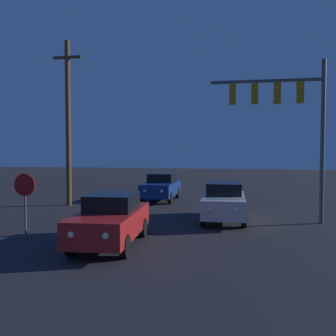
{
  "coord_description": "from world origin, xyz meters",
  "views": [
    {
      "loc": [
        2.61,
        -1.8,
        3.09
      ],
      "look_at": [
        0.0,
        12.16,
        2.4
      ],
      "focal_mm": 40.0,
      "sensor_mm": 36.0,
      "label": 1
    }
  ],
  "objects": [
    {
      "name": "car_near",
      "position": [
        -1.42,
        9.65,
        0.84
      ],
      "size": [
        1.97,
        4.38,
        1.65
      ],
      "rotation": [
        0.0,
        0.0,
        3.2
      ],
      "color": "#B21E1E",
      "rests_on": "ground_plane"
    },
    {
      "name": "car_mid",
      "position": [
        2.04,
        14.57,
        0.84
      ],
      "size": [
        1.85,
        4.34,
        1.65
      ],
      "rotation": [
        0.0,
        0.0,
        3.16
      ],
      "color": "beige",
      "rests_on": "ground_plane"
    },
    {
      "name": "car_far",
      "position": [
        -1.98,
        20.5,
        0.84
      ],
      "size": [
        1.82,
        4.32,
        1.65
      ],
      "rotation": [
        0.0,
        0.0,
        3.13
      ],
      "color": "navy",
      "rests_on": "ground_plane"
    },
    {
      "name": "traffic_signal_mast",
      "position": [
        4.66,
        14.71,
        4.76
      ],
      "size": [
        4.73,
        0.3,
        6.84
      ],
      "color": "#4C4C51",
      "rests_on": "ground_plane"
    },
    {
      "name": "stop_sign",
      "position": [
        -4.59,
        9.88,
        1.61
      ],
      "size": [
        0.77,
        0.07,
        2.28
      ],
      "color": "#4C4C51",
      "rests_on": "ground_plane"
    },
    {
      "name": "utility_pole",
      "position": [
        -6.67,
        17.66,
        4.7
      ],
      "size": [
        1.62,
        0.28,
        9.09
      ],
      "color": "brown",
      "rests_on": "ground_plane"
    }
  ]
}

